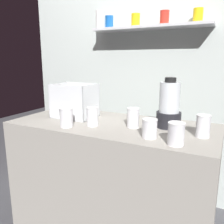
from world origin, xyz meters
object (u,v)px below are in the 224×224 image
at_px(juice_cup_orange_right, 150,130).
at_px(juice_cup_pomegranate_far_right, 176,135).
at_px(juice_cup_orange_far_left, 66,118).
at_px(juice_cup_mango_left, 93,118).
at_px(carrot_display_bin, 74,107).
at_px(juice_cup_pomegranate_rightmost, 203,127).
at_px(juice_cup_carrot_middle, 133,118).
at_px(blender_pitcher, 169,107).

xyz_separation_m(juice_cup_orange_right, juice_cup_pomegranate_far_right, (0.16, -0.05, 0.00)).
height_order(juice_cup_orange_far_left, juice_cup_mango_left, same).
xyz_separation_m(carrot_display_bin, juice_cup_pomegranate_rightmost, (0.93, -0.07, -0.02)).
xyz_separation_m(juice_cup_orange_right, juice_cup_pomegranate_rightmost, (0.26, 0.15, 0.01)).
xyz_separation_m(juice_cup_carrot_middle, juice_cup_pomegranate_rightmost, (0.42, -0.00, -0.00)).
distance_m(juice_cup_orange_far_left, juice_cup_pomegranate_far_right, 0.71).
relative_size(juice_cup_mango_left, juice_cup_pomegranate_rightmost, 0.97).
bearing_deg(juice_cup_orange_right, carrot_display_bin, 161.55).
distance_m(juice_cup_carrot_middle, juice_cup_pomegranate_far_right, 0.37).
distance_m(carrot_display_bin, juice_cup_pomegranate_far_right, 0.87).
bearing_deg(juice_cup_orange_right, blender_pitcher, 80.98).
height_order(juice_cup_mango_left, juice_cup_pomegranate_far_right, juice_cup_mango_left).
height_order(carrot_display_bin, blender_pitcher, blender_pitcher).
bearing_deg(blender_pitcher, juice_cup_carrot_middle, -151.04).
relative_size(carrot_display_bin, juice_cup_carrot_middle, 2.36).
relative_size(juice_cup_carrot_middle, juice_cup_pomegranate_rightmost, 1.00).
bearing_deg(juice_cup_pomegranate_far_right, juice_cup_orange_far_left, 178.37).
height_order(carrot_display_bin, juice_cup_orange_right, carrot_display_bin).
relative_size(juice_cup_orange_right, juice_cup_pomegranate_far_right, 0.92).
relative_size(blender_pitcher, juice_cup_carrot_middle, 2.49).
xyz_separation_m(carrot_display_bin, blender_pitcher, (0.71, 0.04, 0.06)).
height_order(juice_cup_carrot_middle, juice_cup_pomegranate_far_right, juice_cup_carrot_middle).
xyz_separation_m(carrot_display_bin, juice_cup_pomegranate_far_right, (0.83, -0.27, -0.03)).
bearing_deg(carrot_display_bin, juice_cup_orange_right, -18.45).
xyz_separation_m(juice_cup_orange_far_left, juice_cup_carrot_middle, (0.40, 0.18, 0.00)).
xyz_separation_m(carrot_display_bin, juice_cup_carrot_middle, (0.51, -0.07, -0.02)).
relative_size(carrot_display_bin, blender_pitcher, 0.95).
relative_size(juice_cup_orange_far_left, juice_cup_pomegranate_far_right, 1.06).
distance_m(juice_cup_carrot_middle, juice_cup_orange_right, 0.22).
bearing_deg(juice_cup_orange_far_left, juice_cup_pomegranate_far_right, -1.63).
xyz_separation_m(juice_cup_orange_far_left, juice_cup_orange_right, (0.56, 0.03, -0.01)).
bearing_deg(juice_cup_mango_left, juice_cup_orange_far_left, -145.31).
bearing_deg(juice_cup_carrot_middle, carrot_display_bin, 172.01).
bearing_deg(juice_cup_pomegranate_far_right, juice_cup_pomegranate_rightmost, 61.18).
xyz_separation_m(carrot_display_bin, juice_cup_mango_left, (0.26, -0.15, -0.02)).
relative_size(juice_cup_orange_far_left, juice_cup_mango_left, 1.00).
relative_size(blender_pitcher, juice_cup_orange_far_left, 2.56).
height_order(juice_cup_carrot_middle, juice_cup_pomegranate_rightmost, same).
bearing_deg(juice_cup_pomegranate_far_right, blender_pitcher, 110.17).
bearing_deg(blender_pitcher, juice_cup_orange_right, -99.02).
bearing_deg(juice_cup_mango_left, juice_cup_orange_right, -9.47).
relative_size(juice_cup_orange_far_left, juice_cup_carrot_middle, 0.97).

